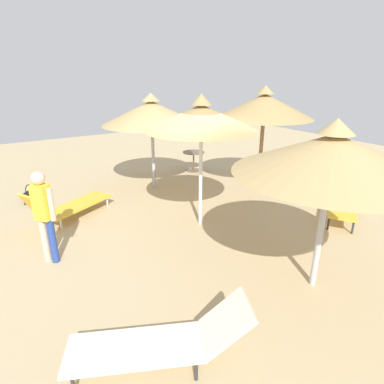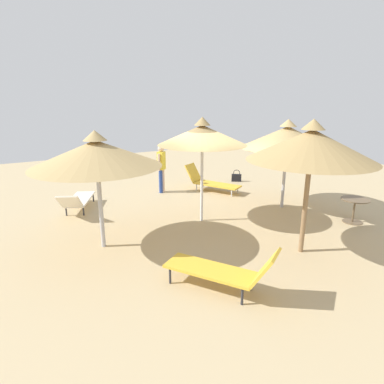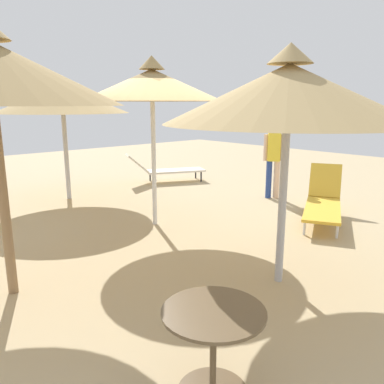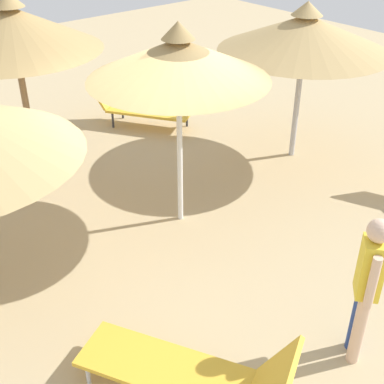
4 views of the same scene
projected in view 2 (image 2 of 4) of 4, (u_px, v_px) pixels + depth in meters
ground at (210, 219)px, 9.43m from camera, size 24.00×24.00×0.10m
parasol_umbrella_near_left at (311, 145)px, 6.69m from camera, size 2.67×2.67×2.95m
parasol_umbrella_center at (287, 137)px, 9.72m from camera, size 2.79×2.79×2.75m
parasol_umbrella_back at (96, 153)px, 7.00m from camera, size 2.84×2.84×2.70m
parasol_umbrella_front at (202, 135)px, 8.53m from camera, size 2.37×2.37×2.88m
lounge_chair_far_left at (77, 200)px, 9.83m from camera, size 1.44×2.18×0.80m
lounge_chair_edge at (210, 181)px, 12.07m from camera, size 1.52×2.15×0.92m
lounge_chair_far_right at (224, 270)px, 5.76m from camera, size 1.60×2.02×0.94m
person_standing_near_right at (161, 166)px, 11.68m from camera, size 0.38×0.34×1.73m
handbag at (236, 177)px, 13.43m from camera, size 0.40×0.34×0.50m
side_table_round at (354, 206)px, 8.96m from camera, size 0.75×0.75×0.68m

